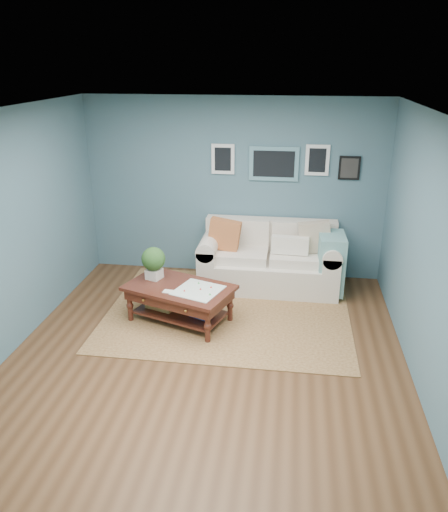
# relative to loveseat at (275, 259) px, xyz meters

# --- Properties ---
(room_shell) EXTENTS (5.00, 5.02, 2.70)m
(room_shell) POSITION_rel_loveseat_xyz_m (-0.66, -1.97, 0.93)
(room_shell) COLOR brown
(room_shell) RESTS_ON ground
(area_rug) EXTENTS (3.20, 2.56, 0.01)m
(area_rug) POSITION_rel_loveseat_xyz_m (-0.58, -0.92, -0.43)
(area_rug) COLOR brown
(area_rug) RESTS_ON ground
(loveseat) EXTENTS (2.06, 0.94, 1.06)m
(loveseat) POSITION_rel_loveseat_xyz_m (0.00, 0.00, 0.00)
(loveseat) COLOR beige
(loveseat) RESTS_ON ground
(coffee_table) EXTENTS (1.50, 1.17, 0.93)m
(coffee_table) POSITION_rel_loveseat_xyz_m (-1.22, -1.21, -0.02)
(coffee_table) COLOR #381211
(coffee_table) RESTS_ON ground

